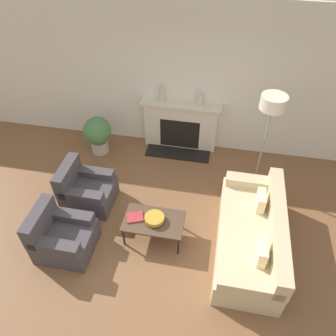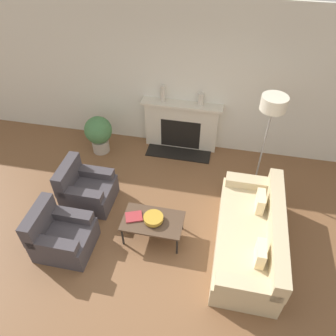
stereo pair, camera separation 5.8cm
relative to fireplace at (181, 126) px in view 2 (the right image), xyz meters
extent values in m
plane|color=brown|center=(0.23, -2.73, -0.50)|extent=(18.00, 18.00, 0.00)
cube|color=silver|center=(0.23, 0.15, 0.95)|extent=(18.00, 0.06, 2.90)
cube|color=beige|center=(0.00, 0.02, -0.01)|extent=(1.45, 0.20, 0.98)
cube|color=black|center=(0.00, -0.07, -0.14)|extent=(0.80, 0.04, 0.64)
cube|color=black|center=(0.00, -0.26, -0.49)|extent=(1.31, 0.40, 0.02)
cube|color=beige|center=(0.00, -0.01, 0.51)|extent=(1.57, 0.28, 0.05)
cube|color=#CCB78E|center=(1.41, -2.28, -0.29)|extent=(0.90, 2.09, 0.42)
cube|color=#CCB78E|center=(1.77, -2.28, 0.09)|extent=(0.20, 2.09, 0.35)
cube|color=#CCB78E|center=(1.41, -1.35, 0.00)|extent=(0.83, 0.22, 0.15)
cube|color=#CCB78E|center=(1.41, -3.21, 0.00)|extent=(0.83, 0.22, 0.15)
cube|color=beige|center=(1.55, -1.81, 0.06)|extent=(0.12, 0.32, 0.28)
cube|color=beige|center=(1.55, -2.75, 0.06)|extent=(0.12, 0.32, 0.28)
cube|color=#423D42|center=(-1.27, -2.84, -0.31)|extent=(0.81, 0.73, 0.38)
cube|color=#423D42|center=(-1.59, -2.84, 0.08)|extent=(0.18, 0.73, 0.40)
cube|color=#423D42|center=(-1.27, -3.11, -0.05)|extent=(0.73, 0.18, 0.14)
cube|color=#423D42|center=(-1.27, -2.57, -0.05)|extent=(0.73, 0.18, 0.14)
cube|color=#423D42|center=(-1.27, -1.86, -0.31)|extent=(0.81, 0.73, 0.38)
cube|color=#423D42|center=(-1.59, -1.86, 0.08)|extent=(0.18, 0.73, 0.40)
cube|color=#423D42|center=(-1.27, -2.14, -0.05)|extent=(0.73, 0.18, 0.14)
cube|color=#423D42|center=(-1.27, -1.59, -0.05)|extent=(0.73, 0.18, 0.14)
cube|color=#4C3828|center=(-0.02, -2.37, -0.12)|extent=(0.92, 0.55, 0.03)
cylinder|color=black|center=(-0.44, -2.60, -0.32)|extent=(0.03, 0.03, 0.36)
cylinder|color=black|center=(0.40, -2.60, -0.32)|extent=(0.03, 0.03, 0.36)
cylinder|color=black|center=(-0.44, -2.13, -0.32)|extent=(0.03, 0.03, 0.36)
cylinder|color=black|center=(0.40, -2.13, -0.32)|extent=(0.03, 0.03, 0.36)
cylinder|color=#BC8E2D|center=(-0.01, -2.37, -0.10)|extent=(0.11, 0.11, 0.02)
cylinder|color=#BC8E2D|center=(-0.01, -2.37, -0.05)|extent=(0.30, 0.30, 0.07)
cube|color=#9E2D33|center=(-0.31, -2.37, -0.10)|extent=(0.31, 0.28, 0.02)
cylinder|color=gray|center=(1.54, -0.82, -0.49)|extent=(0.36, 0.36, 0.03)
cylinder|color=gray|center=(1.54, -0.82, 0.33)|extent=(0.03, 0.03, 1.60)
cylinder|color=silver|center=(1.54, -0.82, 1.20)|extent=(0.41, 0.41, 0.22)
cylinder|color=beige|center=(-0.38, 0.02, 0.69)|extent=(0.09, 0.09, 0.31)
cylinder|color=beige|center=(0.35, 0.02, 0.65)|extent=(0.11, 0.11, 0.23)
cylinder|color=#B2A899|center=(-1.59, -0.48, -0.37)|extent=(0.34, 0.34, 0.27)
sphere|color=#477A47|center=(-1.59, -0.48, 0.01)|extent=(0.55, 0.55, 0.55)
camera|label=1|loc=(0.79, -5.40, 3.81)|focal=35.00mm
camera|label=2|loc=(0.84, -5.39, 3.81)|focal=35.00mm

